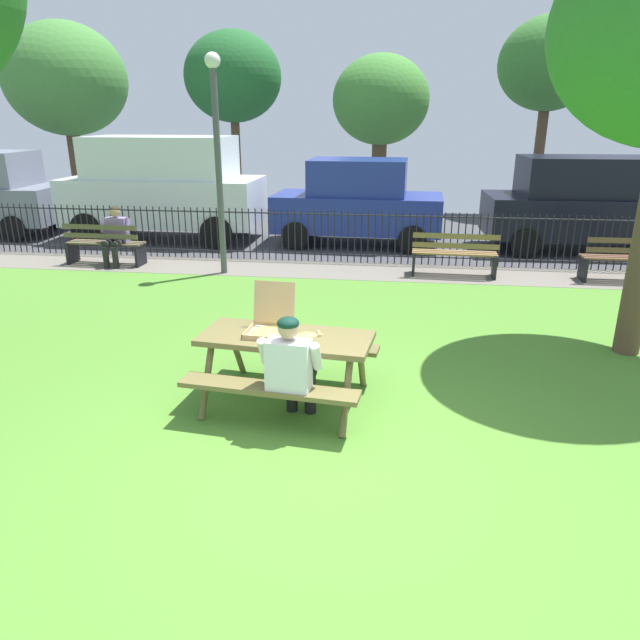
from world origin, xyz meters
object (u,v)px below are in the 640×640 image
object	(u,v)px
park_bench_right	(628,260)
far_tree_midleft	(233,78)
picnic_table_foreground	(286,351)
far_tree_midright	(549,65)
parked_car_center	(358,202)
person_on_park_bench	(115,233)
pizza_slice_on_table	(309,334)
pizza_box_open	(270,323)
parked_car_left	(163,186)
park_bench_center	(454,255)
adult_at_table	(292,366)
lamp_post_walkway	(217,144)
far_tree_center	(381,101)
park_bench_left	(105,245)
parked_car_right	(593,202)
far_tree_left	(66,80)

from	to	relation	value
park_bench_right	far_tree_midleft	world-z (taller)	far_tree_midleft
picnic_table_foreground	far_tree_midright	distance (m)	15.19
park_bench_right	parked_car_center	distance (m)	5.86
person_on_park_bench	pizza_slice_on_table	bearing A→B (deg)	-48.72
pizza_box_open	parked_car_left	size ratio (longest dim) A/B	0.12
park_bench_center	person_on_park_bench	xyz separation A→B (m)	(-6.82, 0.02, 0.24)
adult_at_table	parked_car_center	size ratio (longest dim) A/B	0.30
pizza_box_open	lamp_post_walkway	bearing A→B (deg)	111.85
lamp_post_walkway	far_tree_midright	distance (m)	11.56
parked_car_left	far_tree_center	size ratio (longest dim) A/B	1.00
park_bench_left	park_bench_center	xyz separation A→B (m)	(7.07, 0.00, 0.00)
far_tree_midleft	far_tree_center	xyz separation A→B (m)	(4.67, -0.00, -0.72)
picnic_table_foreground	park_bench_left	world-z (taller)	park_bench_left
adult_at_table	parked_car_center	bearing A→B (deg)	89.89
picnic_table_foreground	adult_at_table	xyz separation A→B (m)	(0.15, -0.52, 0.06)
adult_at_table	lamp_post_walkway	world-z (taller)	lamp_post_walkway
park_bench_right	parked_car_right	bearing A→B (deg)	88.86
parked_car_left	far_tree_left	bearing A→B (deg)	133.75
person_on_park_bench	pizza_box_open	bearing A→B (deg)	-51.11
pizza_slice_on_table	far_tree_left	distance (m)	17.30
park_bench_center	far_tree_center	distance (m)	8.86
pizza_slice_on_table	lamp_post_walkway	size ratio (longest dim) A/B	0.07
parked_car_left	far_tree_left	distance (m)	8.10
park_bench_right	parked_car_right	distance (m)	2.75
park_bench_center	lamp_post_walkway	bearing A→B (deg)	-175.49
park_bench_right	far_tree_left	bearing A→B (deg)	151.72
park_bench_left	parked_car_center	bearing A→B (deg)	27.93
park_bench_left	far_tree_midright	bearing A→B (deg)	38.77
person_on_park_bench	far_tree_center	world-z (taller)	far_tree_center
parked_car_center	far_tree_left	world-z (taller)	far_tree_left
parked_car_left	far_tree_midright	bearing A→B (deg)	29.14
park_bench_right	person_on_park_bench	world-z (taller)	person_on_park_bench
park_bench_left	park_bench_right	distance (m)	10.21
parked_car_left	parked_car_right	xyz separation A→B (m)	(9.98, 0.00, -0.21)
adult_at_table	parked_car_left	world-z (taller)	parked_car_left
pizza_slice_on_table	person_on_park_bench	world-z (taller)	person_on_park_bench
pizza_slice_on_table	far_tree_midright	bearing A→B (deg)	69.56
pizza_box_open	lamp_post_walkway	xyz separation A→B (m)	(-2.05, 5.11, 1.57)
parked_car_left	parked_car_center	distance (m)	4.75
park_bench_right	far_tree_left	size ratio (longest dim) A/B	0.28
far_tree_center	parked_car_left	bearing A→B (deg)	-132.22
picnic_table_foreground	lamp_post_walkway	distance (m)	5.95
pizza_box_open	pizza_slice_on_table	world-z (taller)	pizza_box_open
pizza_box_open	person_on_park_bench	world-z (taller)	pizza_box_open
picnic_table_foreground	far_tree_midright	world-z (taller)	far_tree_midright
far_tree_midleft	picnic_table_foreground	bearing A→B (deg)	-72.90
adult_at_table	far_tree_left	size ratio (longest dim) A/B	0.21
lamp_post_walkway	pizza_box_open	bearing A→B (deg)	-68.15
far_tree_left	park_bench_right	bearing A→B (deg)	-28.28
far_tree_midleft	far_tree_midright	world-z (taller)	far_tree_midright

